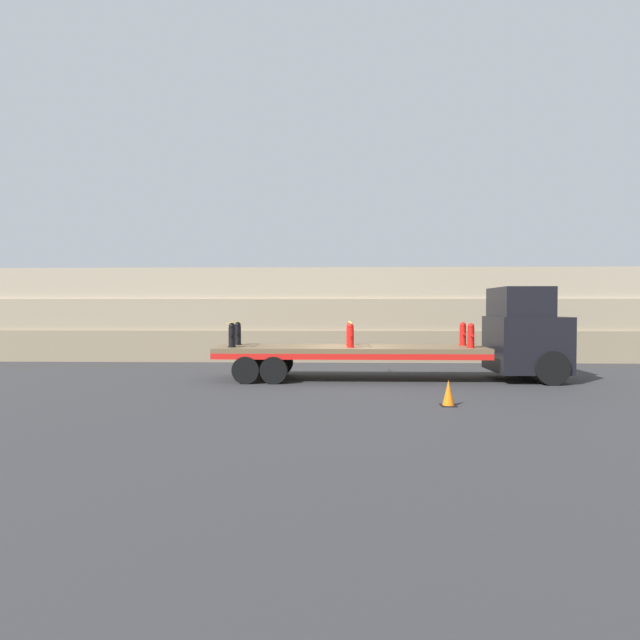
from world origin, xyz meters
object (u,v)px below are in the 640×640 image
object	(u,v)px
fire_hydrant_black_near_0	(232,335)
fire_hydrant_red_far_2	(463,334)
fire_hydrant_red_near_2	(471,336)
fire_hydrant_red_far_1	(350,334)
flatbed_trailer	(333,352)
traffic_cone	(448,393)
fire_hydrant_red_near_1	(351,336)
fire_hydrant_black_far_0	(238,334)
truck_cab	(527,334)

from	to	relation	value
fire_hydrant_black_near_0	fire_hydrant_red_far_2	size ratio (longest dim) A/B	1.00
fire_hydrant_black_near_0	fire_hydrant_red_near_2	world-z (taller)	same
fire_hydrant_red_far_1	flatbed_trailer	bearing A→B (deg)	-138.87
fire_hydrant_red_near_2	traffic_cone	distance (m)	4.76
fire_hydrant_red_near_1	fire_hydrant_red_far_1	distance (m)	1.08
fire_hydrant_black_far_0	traffic_cone	world-z (taller)	fire_hydrant_black_far_0
truck_cab	fire_hydrant_red_near_2	xyz separation A→B (m)	(-2.15, -0.54, -0.02)
fire_hydrant_red_far_2	traffic_cone	distance (m)	5.74
fire_hydrant_black_far_0	fire_hydrant_red_near_1	world-z (taller)	same
fire_hydrant_red_far_1	fire_hydrant_black_far_0	bearing A→B (deg)	180.00
fire_hydrant_red_near_2	fire_hydrant_red_far_2	bearing A→B (deg)	90.00
flatbed_trailer	traffic_cone	bearing A→B (deg)	-57.30
fire_hydrant_red_far_1	fire_hydrant_red_far_2	bearing A→B (deg)	0.00
fire_hydrant_red_near_2	fire_hydrant_red_far_2	size ratio (longest dim) A/B	1.00
fire_hydrant_red_far_1	fire_hydrant_red_far_2	world-z (taller)	same
fire_hydrant_black_near_0	fire_hydrant_red_far_1	bearing A→B (deg)	14.51
flatbed_trailer	fire_hydrant_red_far_2	bearing A→B (deg)	6.43
truck_cab	fire_hydrant_red_far_2	xyz separation A→B (m)	(-2.15, 0.54, -0.02)
fire_hydrant_red_near_2	traffic_cone	world-z (taller)	fire_hydrant_red_near_2
truck_cab	fire_hydrant_red_near_1	bearing A→B (deg)	-175.11
fire_hydrant_black_near_0	fire_hydrant_red_far_2	world-z (taller)	same
truck_cab	fire_hydrant_black_far_0	world-z (taller)	truck_cab
fire_hydrant_red_near_1	fire_hydrant_black_far_0	bearing A→B (deg)	165.49
fire_hydrant_red_near_1	fire_hydrant_red_far_1	world-z (taller)	same
truck_cab	fire_hydrant_red_far_2	bearing A→B (deg)	165.86
truck_cab	fire_hydrant_red_far_2	size ratio (longest dim) A/B	3.86
fire_hydrant_black_far_0	traffic_cone	bearing A→B (deg)	-38.75
fire_hydrant_red_far_2	fire_hydrant_red_far_1	bearing A→B (deg)	180.00
fire_hydrant_red_near_2	fire_hydrant_red_far_2	xyz separation A→B (m)	(0.00, 1.08, 0.00)
truck_cab	fire_hydrant_black_far_0	distance (m)	10.52
fire_hydrant_red_far_2	fire_hydrant_black_near_0	bearing A→B (deg)	-172.63
fire_hydrant_black_far_0	fire_hydrant_red_far_1	world-z (taller)	same
traffic_cone	fire_hydrant_red_far_1	bearing A→B (deg)	114.72
fire_hydrant_black_near_0	fire_hydrant_red_near_1	size ratio (longest dim) A/B	1.00
fire_hydrant_black_near_0	fire_hydrant_red_near_2	distance (m)	8.36
truck_cab	fire_hydrant_red_near_1	world-z (taller)	truck_cab
flatbed_trailer	fire_hydrant_black_near_0	world-z (taller)	fire_hydrant_black_near_0
flatbed_trailer	fire_hydrant_red_far_2	size ratio (longest dim) A/B	11.13
fire_hydrant_red_near_1	traffic_cone	world-z (taller)	fire_hydrant_red_near_1
flatbed_trailer	fire_hydrant_black_far_0	world-z (taller)	fire_hydrant_black_far_0
fire_hydrant_black_far_0	fire_hydrant_red_far_2	world-z (taller)	same
flatbed_trailer	fire_hydrant_black_near_0	xyz separation A→B (m)	(-3.56, -0.54, 0.64)
fire_hydrant_red_near_2	traffic_cone	xyz separation A→B (m)	(-1.73, -4.24, -1.28)
fire_hydrant_red_far_2	fire_hydrant_black_far_0	bearing A→B (deg)	180.00
fire_hydrant_black_near_0	traffic_cone	bearing A→B (deg)	-32.60
fire_hydrant_black_far_0	fire_hydrant_red_near_1	distance (m)	4.32
fire_hydrant_black_near_0	fire_hydrant_black_far_0	world-z (taller)	same
flatbed_trailer	fire_hydrant_red_near_2	size ratio (longest dim) A/B	11.13
fire_hydrant_black_far_0	traffic_cone	xyz separation A→B (m)	(6.63, -5.32, -1.28)
fire_hydrant_black_near_0	fire_hydrant_black_far_0	distance (m)	1.08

